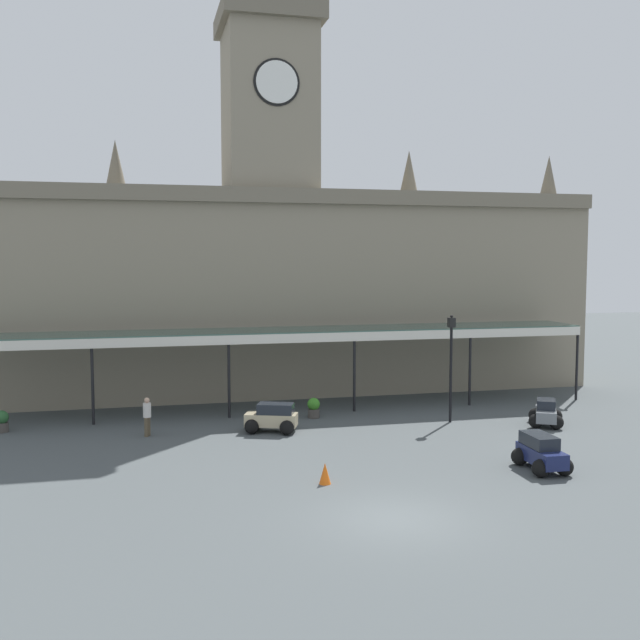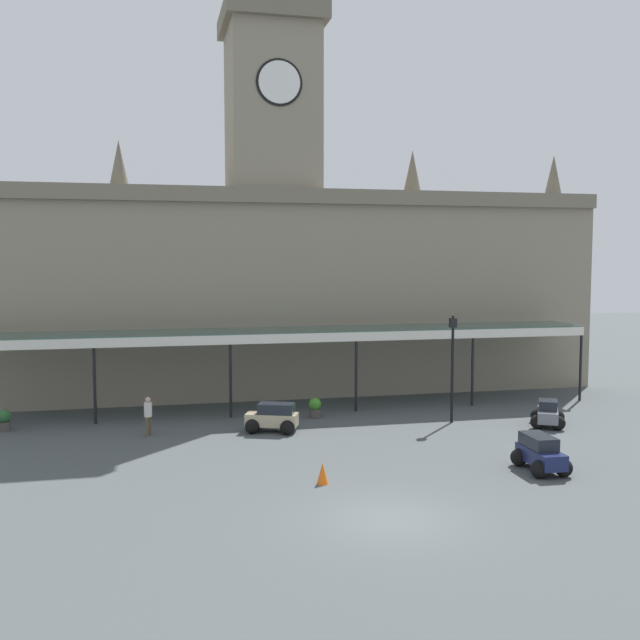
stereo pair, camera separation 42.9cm
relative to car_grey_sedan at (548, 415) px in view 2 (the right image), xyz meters
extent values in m
plane|color=#484E50|center=(-10.70, -9.73, -0.50)|extent=(140.00, 140.00, 0.00)
cube|color=gray|center=(-10.70, 11.52, 5.14)|extent=(36.86, 5.55, 11.29)
cube|color=#756C5B|center=(-10.70, 8.59, 10.39)|extent=(36.86, 0.30, 0.80)
cube|color=gray|center=(-10.70, 11.52, 15.21)|extent=(4.80, 4.80, 8.85)
cube|color=#6E6655|center=(-10.70, 11.52, 20.13)|extent=(5.50, 5.50, 1.00)
cylinder|color=white|center=(-10.70, 9.06, 16.27)|extent=(2.20, 0.12, 2.20)
cylinder|color=black|center=(-10.70, 9.10, 16.27)|extent=(2.46, 0.06, 2.46)
cone|color=#675F50|center=(-19.00, 11.52, 12.09)|extent=(1.10, 1.10, 2.60)
cone|color=#675F50|center=(-2.41, 11.52, 12.09)|extent=(1.10, 1.10, 2.60)
cone|color=#675F50|center=(6.73, 11.52, 12.09)|extent=(1.10, 1.10, 2.60)
cube|color=#38564C|center=(-10.70, 6.54, 3.45)|extent=(31.12, 3.20, 0.16)
cube|color=silver|center=(-10.70, 4.94, 3.25)|extent=(31.12, 0.12, 0.44)
cylinder|color=black|center=(-20.04, 5.09, 1.43)|extent=(0.14, 0.14, 3.87)
cylinder|color=black|center=(-13.82, 5.09, 1.43)|extent=(0.14, 0.14, 3.87)
cylinder|color=black|center=(-7.59, 5.09, 1.43)|extent=(0.14, 0.14, 3.87)
cylinder|color=black|center=(-1.37, 5.09, 1.43)|extent=(0.14, 0.14, 3.87)
cylinder|color=black|center=(4.86, 5.09, 1.43)|extent=(0.14, 0.14, 3.87)
cube|color=slate|center=(0.00, -0.01, 0.02)|extent=(1.77, 2.22, 0.50)
cube|color=#1E232B|center=(0.02, 0.04, 0.48)|extent=(1.24, 1.35, 0.42)
sphere|color=black|center=(0.05, -0.81, -0.18)|extent=(0.64, 0.64, 0.64)
sphere|color=black|center=(-0.72, -0.38, -0.18)|extent=(0.64, 0.64, 0.64)
sphere|color=black|center=(0.71, 0.36, -0.18)|extent=(0.64, 0.64, 0.64)
sphere|color=black|center=(-0.05, 0.80, -0.18)|extent=(0.64, 0.64, 0.64)
cube|color=tan|center=(-12.37, 1.74, 0.04)|extent=(2.42, 1.64, 0.55)
cube|color=#1E232B|center=(-12.18, 1.66, 0.54)|extent=(1.74, 1.33, 0.45)
sphere|color=black|center=(-13.26, 1.59, -0.18)|extent=(0.64, 0.64, 0.64)
sphere|color=black|center=(-12.94, 2.43, -0.18)|extent=(0.64, 0.64, 0.64)
sphere|color=black|center=(-11.81, 1.04, -0.18)|extent=(0.64, 0.64, 0.64)
sphere|color=black|center=(-11.49, 1.88, -0.18)|extent=(0.64, 0.64, 0.64)
cube|color=#19214C|center=(-3.94, -6.32, 0.04)|extent=(0.96, 2.27, 0.55)
cube|color=#1E232B|center=(-3.94, -6.12, 0.54)|extent=(0.87, 1.57, 0.45)
sphere|color=black|center=(-3.51, -7.11, -0.18)|extent=(0.64, 0.64, 0.64)
sphere|color=black|center=(-4.41, -7.08, -0.18)|extent=(0.64, 0.64, 0.64)
sphere|color=black|center=(-3.47, -5.56, -0.18)|extent=(0.64, 0.64, 0.64)
sphere|color=black|center=(-4.37, -5.53, -0.18)|extent=(0.64, 0.64, 0.64)
cylinder|color=brown|center=(-17.70, 2.17, -0.09)|extent=(0.17, 0.17, 0.82)
cylinder|color=brown|center=(-17.61, 2.36, -0.09)|extent=(0.17, 0.17, 0.82)
cylinder|color=silver|center=(-17.66, 2.26, 0.63)|extent=(0.34, 0.34, 0.62)
sphere|color=tan|center=(-17.66, 2.26, 1.05)|extent=(0.23, 0.23, 0.23)
cylinder|color=black|center=(-3.95, 1.66, 1.72)|extent=(0.13, 0.13, 4.44)
cube|color=black|center=(-3.95, 1.66, 4.15)|extent=(0.30, 0.30, 0.44)
sphere|color=black|center=(-3.95, 1.66, 4.43)|extent=(0.14, 0.14, 0.14)
cone|color=orange|center=(-11.89, -6.02, -0.14)|extent=(0.40, 0.40, 0.73)
cylinder|color=#47423D|center=(-23.85, 4.51, -0.29)|extent=(0.56, 0.56, 0.42)
sphere|color=#29592E|center=(-23.85, 4.51, 0.16)|extent=(0.60, 0.60, 0.60)
cylinder|color=#47423D|center=(-9.90, 4.10, -0.29)|extent=(0.56, 0.56, 0.42)
sphere|color=#398425|center=(-9.90, 4.10, 0.16)|extent=(0.60, 0.60, 0.60)
camera|label=1|loc=(-17.79, -29.47, 7.10)|focal=41.14mm
camera|label=2|loc=(-17.38, -29.56, 7.10)|focal=41.14mm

